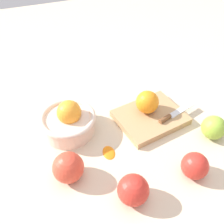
# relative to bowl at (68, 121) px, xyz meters

# --- Properties ---
(ground_plane) EXTENTS (2.40, 2.40, 0.00)m
(ground_plane) POSITION_rel_bowl_xyz_m (0.15, -0.14, -0.04)
(ground_plane) COLOR beige
(bowl) EXTENTS (0.17, 0.17, 0.11)m
(bowl) POSITION_rel_bowl_xyz_m (0.00, 0.00, 0.00)
(bowl) COLOR beige
(bowl) RESTS_ON ground_plane
(cutting_board) EXTENTS (0.24, 0.20, 0.02)m
(cutting_board) POSITION_rel_bowl_xyz_m (0.26, -0.05, -0.03)
(cutting_board) COLOR tan
(cutting_board) RESTS_ON ground_plane
(orange_on_board) EXTENTS (0.07, 0.07, 0.07)m
(orange_on_board) POSITION_rel_bowl_xyz_m (0.26, -0.02, 0.02)
(orange_on_board) COLOR orange
(orange_on_board) RESTS_ON cutting_board
(knife) EXTENTS (0.15, 0.06, 0.01)m
(knife) POSITION_rel_bowl_xyz_m (0.32, -0.07, -0.01)
(knife) COLOR silver
(knife) RESTS_ON cutting_board
(apple_front_right) EXTENTS (0.07, 0.07, 0.07)m
(apple_front_right) POSITION_rel_bowl_xyz_m (0.28, -0.27, -0.01)
(apple_front_right) COLOR red
(apple_front_right) RESTS_ON ground_plane
(apple_front_left) EXTENTS (0.08, 0.08, 0.08)m
(apple_front_left) POSITION_rel_bowl_xyz_m (0.09, -0.28, -0.00)
(apple_front_left) COLOR red
(apple_front_left) RESTS_ON ground_plane
(apple_front_left_2) EXTENTS (0.08, 0.08, 0.08)m
(apple_front_left_2) POSITION_rel_bowl_xyz_m (-0.04, -0.17, -0.00)
(apple_front_left_2) COLOR #D6422D
(apple_front_left_2) RESTS_ON ground_plane
(apple_front_right_2) EXTENTS (0.07, 0.07, 0.07)m
(apple_front_right_2) POSITION_rel_bowl_xyz_m (0.41, -0.17, -0.01)
(apple_front_right_2) COLOR #8EB738
(apple_front_right_2) RESTS_ON ground_plane
(citrus_peel) EXTENTS (0.04, 0.05, 0.01)m
(citrus_peel) POSITION_rel_bowl_xyz_m (0.09, -0.13, -0.04)
(citrus_peel) COLOR orange
(citrus_peel) RESTS_ON ground_plane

